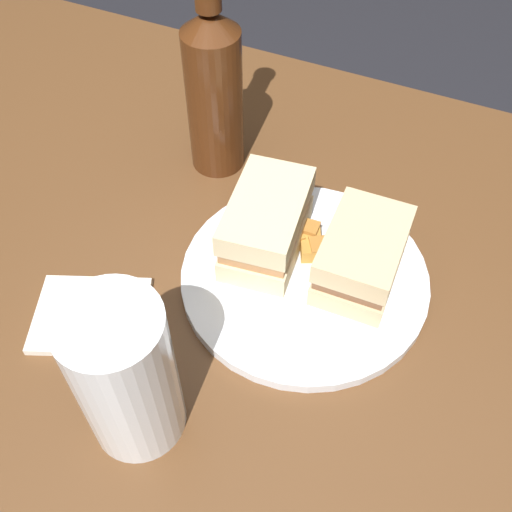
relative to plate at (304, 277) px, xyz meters
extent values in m
plane|color=black|center=(0.10, 0.02, -0.76)|extent=(6.00, 6.00, 0.00)
cube|color=brown|center=(0.10, 0.02, -0.38)|extent=(1.19, 0.80, 0.76)
cylinder|color=white|center=(0.00, 0.00, 0.00)|extent=(0.26, 0.26, 0.01)
cube|color=#CCB284|center=(-0.05, -0.02, 0.02)|extent=(0.08, 0.11, 0.02)
cube|color=brown|center=(-0.05, -0.02, 0.04)|extent=(0.07, 0.11, 0.01)
cube|color=#CCB284|center=(-0.05, -0.02, 0.06)|extent=(0.08, 0.11, 0.02)
cube|color=beige|center=(0.05, -0.02, 0.02)|extent=(0.09, 0.13, 0.03)
cube|color=#B27A4C|center=(0.05, -0.02, 0.04)|extent=(0.08, 0.12, 0.02)
cube|color=beige|center=(0.05, -0.02, 0.06)|extent=(0.09, 0.13, 0.03)
cube|color=#B77F33|center=(0.01, -0.03, 0.01)|extent=(0.04, 0.05, 0.02)
cube|color=#AD702D|center=(0.02, -0.05, 0.02)|extent=(0.04, 0.02, 0.02)
cube|color=#AD702D|center=(-0.02, -0.04, 0.02)|extent=(0.05, 0.04, 0.02)
cube|color=#B77F33|center=(0.03, -0.04, 0.02)|extent=(0.05, 0.04, 0.02)
cylinder|color=white|center=(0.08, 0.20, 0.07)|extent=(0.08, 0.08, 0.16)
cylinder|color=#C67014|center=(0.08, 0.20, 0.03)|extent=(0.07, 0.07, 0.08)
cylinder|color=#47230F|center=(0.16, -0.13, 0.08)|extent=(0.06, 0.06, 0.17)
cone|color=#47230F|center=(0.16, -0.13, 0.18)|extent=(0.06, 0.06, 0.02)
cube|color=silver|center=(0.18, 0.13, 0.00)|extent=(0.14, 0.12, 0.01)
camera|label=1|loc=(-0.11, 0.36, 0.50)|focal=42.39mm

